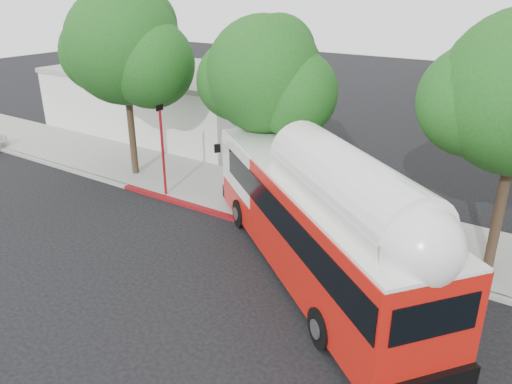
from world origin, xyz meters
TOP-DOWN VIEW (x-y plane):
  - ground at (0.00, 0.00)m, footprint 120.00×120.00m
  - sidewalk at (0.00, 6.50)m, footprint 60.00×5.00m
  - curb_strip at (0.00, 3.90)m, footprint 60.00×0.30m
  - red_curb_segment at (-3.00, 3.90)m, footprint 10.00×0.32m
  - street_tree_left at (-8.53, 5.56)m, footprint 6.67×5.80m
  - street_tree_mid at (-0.59, 6.06)m, footprint 5.75×5.00m
  - low_commercial_bldg at (-14.00, 14.00)m, footprint 16.20×10.20m
  - transit_bus at (3.74, 1.92)m, footprint 12.88×10.79m
  - signal_pole at (-5.53, 4.20)m, footprint 0.13×0.43m

SIDE VIEW (x-z plane):
  - ground at x=0.00m, z-range 0.00..0.00m
  - sidewalk at x=0.00m, z-range 0.00..0.15m
  - curb_strip at x=0.00m, z-range 0.00..0.15m
  - red_curb_segment at x=-3.00m, z-range 0.00..0.16m
  - transit_bus at x=3.74m, z-range -0.14..4.12m
  - low_commercial_bldg at x=-14.00m, z-range 0.03..4.28m
  - signal_pole at x=-5.53m, z-range 0.06..4.64m
  - street_tree_mid at x=-0.59m, z-range 1.60..10.22m
  - street_tree_left at x=-8.53m, z-range 1.73..11.47m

